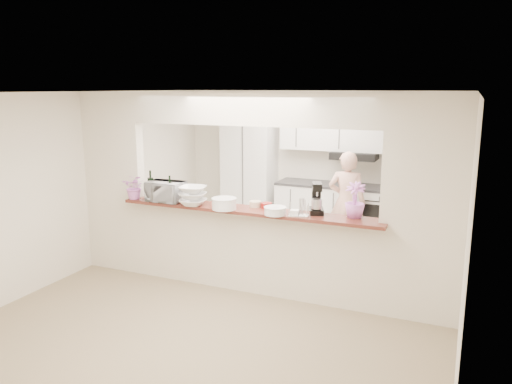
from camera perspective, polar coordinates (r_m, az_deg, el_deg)
The scene contains 19 objects.
floor at distance 6.53m, azimuth -0.77°, elevation -11.15°, with size 6.00×6.00×0.00m, color #9A8A68.
tile_overlay at distance 7.87m, azimuth 3.88°, elevation -7.04°, with size 5.00×2.90×0.01m, color beige.
partition at distance 6.10m, azimuth -0.80°, elevation 1.77°, with size 5.00×0.15×2.50m.
bar_counter at distance 6.32m, azimuth -0.80°, elevation -6.35°, with size 3.40×0.38×1.09m.
kitchen_cabinets at distance 8.77m, azimuth 5.39°, elevation 1.44°, with size 3.15×0.62×2.25m.
refrigerator at distance 8.32m, azimuth 20.02°, elevation -0.67°, with size 0.75×0.70×1.70m, color #9FA0A4.
flower_left at distance 6.83m, azimuth -13.68°, elevation 0.57°, with size 0.30×0.26×0.33m, color #CC6CBF.
wine_bottle_a at distance 6.52m, azimuth -9.79°, elevation -0.02°, with size 0.07×0.07×0.36m.
wine_bottle_b at distance 6.77m, azimuth -11.93°, elevation 0.45°, with size 0.08×0.08×0.39m.
toaster_oven at distance 6.62m, azimuth -10.28°, elevation 0.07°, with size 0.47×0.32×0.26m, color #B3B4B9.
serving_bowls at distance 6.33m, azimuth -7.23°, elevation -0.47°, with size 0.33×0.33×0.24m, color white.
plate_stack_a at distance 6.11m, azimuth -3.67°, elevation -1.33°, with size 0.31×0.31×0.14m.
plate_stack_b at distance 5.85m, azimuth 2.20°, elevation -2.15°, with size 0.26×0.26×0.09m.
red_bowl at distance 6.17m, azimuth 1.20°, elevation -1.53°, with size 0.14×0.14×0.06m, color maroon.
tan_bowl at distance 6.23m, azimuth -0.07°, elevation -1.38°, with size 0.15×0.15×0.07m, color #CCB48F.
utensil_caddy at distance 5.78m, azimuth 4.91°, elevation -1.90°, with size 0.25×0.17×0.22m.
stand_mixer at distance 5.92m, azimuth 6.94°, elevation -0.86°, with size 0.24×0.29×0.37m.
flower_right at distance 5.79m, azimuth 11.23°, elevation -0.90°, with size 0.23×0.23×0.41m, color #BA64B4.
person at distance 7.90m, azimuth 10.31°, elevation -1.18°, with size 0.58×0.38×1.59m, color tan.
Camera 1 is at (2.46, -5.48, 2.55)m, focal length 35.00 mm.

